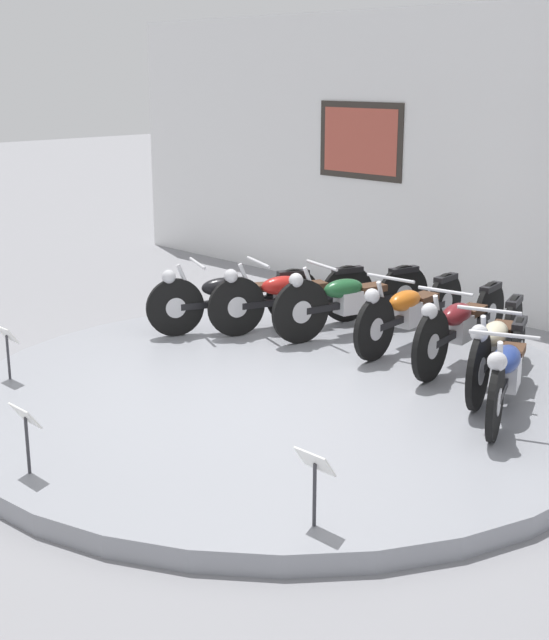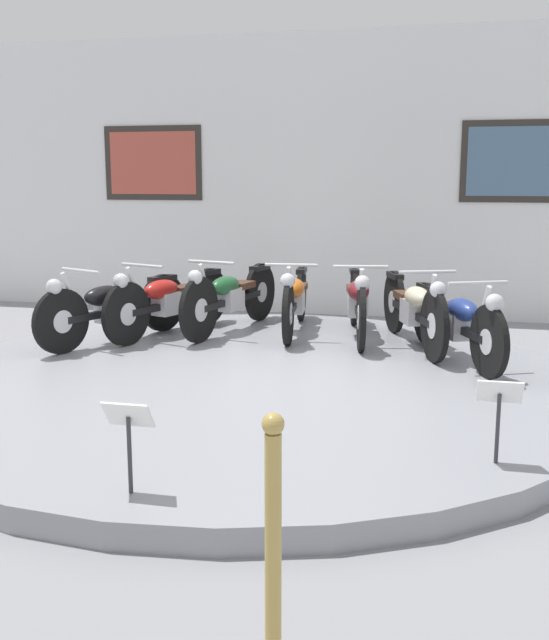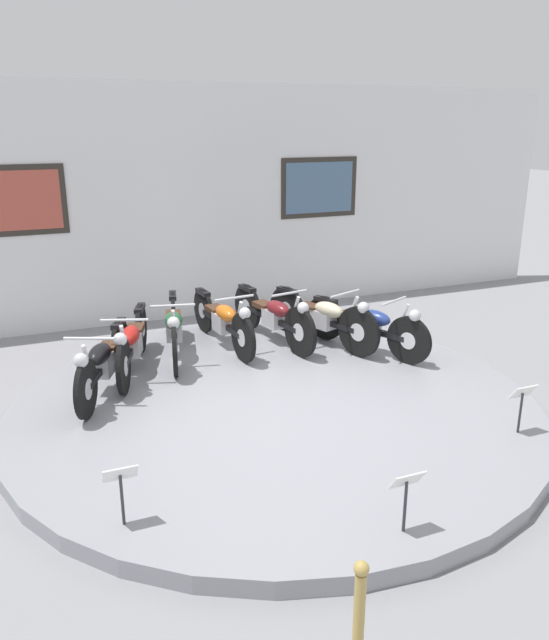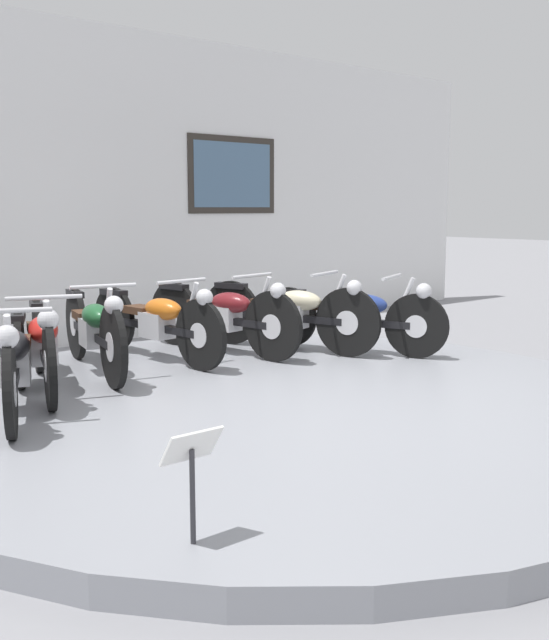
# 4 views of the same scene
# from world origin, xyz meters

# --- Properties ---
(ground_plane) EXTENTS (60.00, 60.00, 0.00)m
(ground_plane) POSITION_xyz_m (0.00, 0.00, 0.00)
(ground_plane) COLOR gray
(display_platform) EXTENTS (5.75, 5.75, 0.16)m
(display_platform) POSITION_xyz_m (0.00, 0.00, 0.08)
(display_platform) COLOR gray
(display_platform) RESTS_ON ground_plane
(back_wall) EXTENTS (14.00, 0.22, 3.66)m
(back_wall) POSITION_xyz_m (0.00, 3.93, 1.83)
(back_wall) COLOR white
(back_wall) RESTS_ON ground_plane
(motorcycle_black) EXTENTS (0.85, 1.83, 0.79)m
(motorcycle_black) POSITION_xyz_m (-1.70, 0.91, 0.54)
(motorcycle_black) COLOR black
(motorcycle_black) RESTS_ON display_platform
(motorcycle_red) EXTENTS (0.75, 1.90, 0.80)m
(motorcycle_red) POSITION_xyz_m (-1.29, 1.39, 0.54)
(motorcycle_red) COLOR black
(motorcycle_red) RESTS_ON display_platform
(motorcycle_green) EXTENTS (0.62, 1.98, 0.81)m
(motorcycle_green) POSITION_xyz_m (-0.70, 1.71, 0.56)
(motorcycle_green) COLOR black
(motorcycle_green) RESTS_ON display_platform
(motorcycle_orange) EXTENTS (0.54, 1.98, 0.79)m
(motorcycle_orange) POSITION_xyz_m (0.00, 1.82, 0.54)
(motorcycle_orange) COLOR black
(motorcycle_orange) RESTS_ON display_platform
(motorcycle_maroon) EXTENTS (0.55, 1.99, 0.81)m
(motorcycle_maroon) POSITION_xyz_m (0.69, 1.71, 0.55)
(motorcycle_maroon) COLOR black
(motorcycle_maroon) RESTS_ON display_platform
(motorcycle_cream) EXTENTS (0.76, 1.92, 0.81)m
(motorcycle_cream) POSITION_xyz_m (1.29, 1.39, 0.56)
(motorcycle_cream) COLOR black
(motorcycle_cream) RESTS_ON display_platform
(motorcycle_blue) EXTENTS (0.85, 1.82, 0.79)m
(motorcycle_blue) POSITION_xyz_m (1.70, 0.91, 0.54)
(motorcycle_blue) COLOR black
(motorcycle_blue) RESTS_ON display_platform
(info_placard_front_left) EXTENTS (0.26, 0.11, 0.51)m
(info_placard_front_left) POSITION_xyz_m (-1.92, -1.64, 0.53)
(info_placard_front_left) COLOR #333338
(info_placard_front_left) RESTS_ON display_platform
(info_placard_front_centre) EXTENTS (0.26, 0.11, 0.51)m
(info_placard_front_centre) POSITION_xyz_m (0.00, -2.52, 0.53)
(info_placard_front_centre) COLOR #333338
(info_placard_front_centre) RESTS_ON display_platform
(info_placard_front_right) EXTENTS (0.26, 0.11, 0.51)m
(info_placard_front_right) POSITION_xyz_m (1.92, -1.64, 0.53)
(info_placard_front_right) COLOR #333338
(info_placard_front_right) RESTS_ON display_platform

